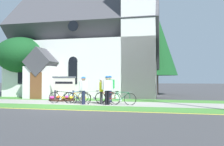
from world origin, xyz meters
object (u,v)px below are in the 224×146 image
(cyclist_in_yellow_jersey, at_px, (83,88))
(cyclist_in_red_jersey, at_px, (101,89))
(bicycle_orange, at_px, (108,98))
(cyclist_in_white_jersey, at_px, (107,88))
(bicycle_red, at_px, (76,97))
(church_sign, at_px, (64,84))
(roadside_conifer, at_px, (157,44))
(bicycle_white, at_px, (93,97))
(yard_deciduous_tree, at_px, (22,55))
(bicycle_silver, at_px, (80,98))
(bicycle_green, at_px, (122,99))
(cyclist_in_orange_jersey, at_px, (110,87))
(bicycle_blue, at_px, (62,97))
(cyclist_in_green_jersey, at_px, (83,88))

(cyclist_in_yellow_jersey, height_order, cyclist_in_red_jersey, cyclist_in_yellow_jersey)
(bicycle_orange, distance_m, cyclist_in_white_jersey, 1.09)
(bicycle_red, height_order, cyclist_in_white_jersey, cyclist_in_white_jersey)
(church_sign, relative_size, bicycle_red, 1.08)
(cyclist_in_white_jersey, distance_m, roadside_conifer, 11.39)
(bicycle_white, height_order, yard_deciduous_tree, yard_deciduous_tree)
(cyclist_in_yellow_jersey, bearing_deg, bicycle_white, 19.12)
(bicycle_silver, relative_size, yard_deciduous_tree, 0.32)
(bicycle_orange, distance_m, yard_deciduous_tree, 10.38)
(church_sign, relative_size, cyclist_in_red_jersey, 1.13)
(cyclist_in_red_jersey, bearing_deg, bicycle_green, -1.40)
(yard_deciduous_tree, bearing_deg, bicycle_green, -25.33)
(cyclist_in_orange_jersey, distance_m, roadside_conifer, 10.12)
(bicycle_blue, xyz_separation_m, cyclist_in_red_jersey, (2.68, -0.09, 0.55))
(bicycle_red, height_order, roadside_conifer, roadside_conifer)
(bicycle_white, height_order, cyclist_in_red_jersey, cyclist_in_red_jersey)
(cyclist_in_orange_jersey, relative_size, cyclist_in_red_jersey, 1.11)
(bicycle_silver, distance_m, cyclist_in_red_jersey, 1.57)
(cyclist_in_white_jersey, distance_m, cyclist_in_red_jersey, 0.51)
(bicycle_red, xyz_separation_m, cyclist_in_red_jersey, (2.02, -0.90, 0.57))
(bicycle_blue, bearing_deg, bicycle_white, 22.06)
(bicycle_silver, bearing_deg, cyclist_in_white_jersey, -10.13)
(cyclist_in_green_jersey, bearing_deg, cyclist_in_red_jersey, 15.38)
(church_sign, distance_m, bicycle_red, 2.13)
(bicycle_green, distance_m, bicycle_silver, 2.75)
(church_sign, distance_m, bicycle_orange, 4.19)
(cyclist_in_orange_jersey, bearing_deg, bicycle_green, -50.95)
(bicycle_green, xyz_separation_m, bicycle_silver, (-2.75, 0.12, -0.02))
(cyclist_in_yellow_jersey, bearing_deg, bicycle_silver, -95.46)
(bicycle_white, height_order, cyclist_in_green_jersey, cyclist_in_green_jersey)
(bicycle_orange, bearing_deg, bicycle_green, -32.34)
(bicycle_silver, xyz_separation_m, cyclist_in_orange_jersey, (1.72, 1.15, 0.70))
(bicycle_orange, bearing_deg, cyclist_in_red_jersey, -117.00)
(bicycle_blue, distance_m, bicycle_orange, 3.03)
(roadside_conifer, bearing_deg, bicycle_white, -113.54)
(bicycle_red, bearing_deg, bicycle_white, -1.64)
(church_sign, xyz_separation_m, bicycle_red, (1.46, -1.33, -0.80))
(yard_deciduous_tree, bearing_deg, cyclist_in_orange_jersey, -21.06)
(bicycle_white, height_order, roadside_conifer, roadside_conifer)
(church_sign, height_order, bicycle_silver, church_sign)
(bicycle_silver, relative_size, cyclist_in_yellow_jersey, 1.01)
(cyclist_in_yellow_jersey, distance_m, roadside_conifer, 11.24)
(cyclist_in_yellow_jersey, bearing_deg, bicycle_green, -14.12)
(roadside_conifer, xyz_separation_m, yard_deciduous_tree, (-11.84, -5.33, -1.48))
(roadside_conifer, bearing_deg, bicycle_green, -100.74)
(bicycle_blue, bearing_deg, cyclist_in_red_jersey, -2.00)
(yard_deciduous_tree, bearing_deg, roadside_conifer, 24.25)
(cyclist_in_green_jersey, bearing_deg, cyclist_in_yellow_jersey, 109.95)
(bicycle_white, relative_size, cyclist_in_orange_jersey, 0.96)
(cyclist_in_white_jersey, bearing_deg, bicycle_red, 155.07)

